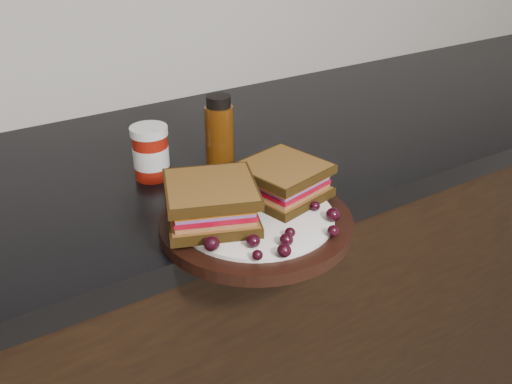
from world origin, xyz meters
TOP-DOWN VIEW (x-y plane):
  - countertop at (0.00, 1.70)m, footprint 3.98×0.60m
  - plate at (0.29, 1.42)m, footprint 0.28×0.28m
  - sandwich_left at (0.23, 1.44)m, footprint 0.16×0.16m
  - sandwich_right at (0.35, 1.44)m, footprint 0.14×0.14m
  - grape_0 at (0.19, 1.37)m, footprint 0.02×0.02m
  - grape_1 at (0.24, 1.35)m, footprint 0.02×0.02m
  - grape_2 at (0.23, 1.32)m, footprint 0.01×0.01m
  - grape_3 at (0.26, 1.31)m, footprint 0.02×0.02m
  - grape_4 at (0.28, 1.33)m, footprint 0.02×0.02m
  - grape_5 at (0.30, 1.34)m, footprint 0.01×0.01m
  - grape_6 at (0.35, 1.31)m, footprint 0.02×0.02m
  - grape_7 at (0.37, 1.34)m, footprint 0.02×0.02m
  - grape_8 at (0.37, 1.38)m, footprint 0.02×0.02m
  - grape_9 at (0.35, 1.40)m, footprint 0.02×0.02m
  - grape_10 at (0.37, 1.44)m, footprint 0.02×0.02m
  - grape_11 at (0.34, 1.44)m, footprint 0.02×0.02m
  - grape_12 at (0.34, 1.46)m, footprint 0.02×0.02m
  - grape_13 at (0.21, 1.47)m, footprint 0.02×0.02m
  - grape_14 at (0.21, 1.44)m, footprint 0.02×0.02m
  - grape_15 at (0.22, 1.41)m, footprint 0.02×0.02m
  - grape_16 at (0.23, 1.46)m, footprint 0.02×0.02m
  - grape_17 at (0.22, 1.44)m, footprint 0.02×0.02m
  - grape_18 at (0.19, 1.41)m, footprint 0.02×0.02m
  - condiment_jar at (0.23, 1.65)m, footprint 0.07×0.07m
  - oil_bottle at (0.34, 1.61)m, footprint 0.06×0.06m

SIDE VIEW (x-z plane):
  - countertop at x=0.00m, z-range 0.86..0.90m
  - plate at x=0.29m, z-range 0.90..0.92m
  - grape_2 at x=0.23m, z-range 0.92..0.94m
  - grape_5 at x=0.30m, z-range 0.92..0.94m
  - grape_8 at x=0.37m, z-range 0.92..0.94m
  - grape_6 at x=0.35m, z-range 0.92..0.94m
  - grape_9 at x=0.35m, z-range 0.92..0.94m
  - grape_12 at x=0.34m, z-range 0.92..0.94m
  - grape_14 at x=0.21m, z-range 0.92..0.94m
  - grape_13 at x=0.21m, z-range 0.92..0.94m
  - grape_4 at x=0.28m, z-range 0.92..0.94m
  - grape_1 at x=0.24m, z-range 0.92..0.94m
  - grape_3 at x=0.26m, z-range 0.92..0.94m
  - grape_11 at x=0.34m, z-range 0.92..0.94m
  - grape_15 at x=0.22m, z-range 0.92..0.94m
  - grape_18 at x=0.19m, z-range 0.92..0.94m
  - grape_16 at x=0.23m, z-range 0.92..0.94m
  - grape_7 at x=0.37m, z-range 0.92..0.94m
  - grape_17 at x=0.22m, z-range 0.92..0.94m
  - grape_0 at x=0.19m, z-range 0.92..0.94m
  - grape_10 at x=0.37m, z-range 0.92..0.94m
  - condiment_jar at x=0.23m, z-range 0.90..0.99m
  - sandwich_right at x=0.35m, z-range 0.92..0.98m
  - sandwich_left at x=0.23m, z-range 0.92..0.98m
  - oil_bottle at x=0.34m, z-range 0.90..1.04m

